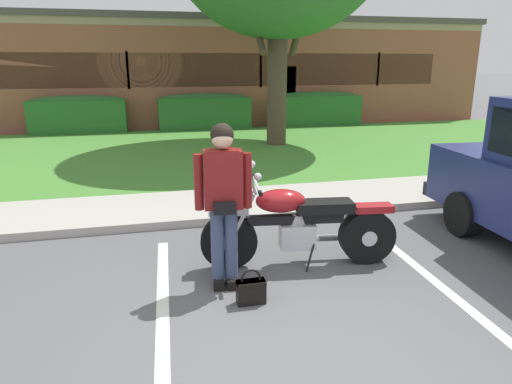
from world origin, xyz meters
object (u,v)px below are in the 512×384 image
Objects in this scene: hedge_center_left at (204,111)px; hedge_center_right at (317,108)px; handbag at (251,290)px; motorcycle at (306,224)px; rider_person at (223,195)px; hedge_left at (78,114)px; brick_building at (131,70)px.

hedge_center_right is at bearing -0.00° from hedge_center_left.
handbag is at bearing -95.27° from hedge_center_left.
hedge_center_left is 1.00× the size of hedge_center_right.
motorcycle is 1.16m from rider_person.
motorcycle is 11.68m from hedge_left.
rider_person is (-0.99, -0.31, 0.50)m from motorcycle.
rider_person is at bearing -76.39° from hedge_left.
rider_person is 4.74× the size of handbag.
motorcycle is 6.22× the size of handbag.
hedge_center_left is at bearing -67.13° from brick_building.
brick_building is at bearing 94.33° from handbag.
motorcycle is at bearing -71.29° from hedge_left.
rider_person is 12.54m from hedge_center_right.
hedge_center_right is at bearing 68.76° from motorcycle.
handbag is (0.18, -0.43, -0.85)m from rider_person.
hedge_left is at bearing 103.61° from rider_person.
motorcycle is at bearing -82.74° from brick_building.
brick_building is (-1.15, 17.09, 0.91)m from rider_person.
hedge_center_right is 8.71m from brick_building.
motorcycle reaches higher than hedge_center_right.
hedge_center_left is 6.34m from brick_building.
brick_building reaches higher than hedge_center_right.
rider_person is 0.58× the size of hedge_left.
rider_person is 0.56× the size of hedge_center_right.
motorcycle is at bearing 42.09° from handbag.
hedge_left is 6.08m from brick_building.
rider_person is at bearing 113.05° from handbag.
handbag is at bearing -113.43° from hedge_center_right.
brick_building reaches higher than handbag.
hedge_center_left is at bearing 84.73° from handbag.
motorcycle is at bearing 17.09° from rider_person.
handbag is 0.01× the size of brick_building.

